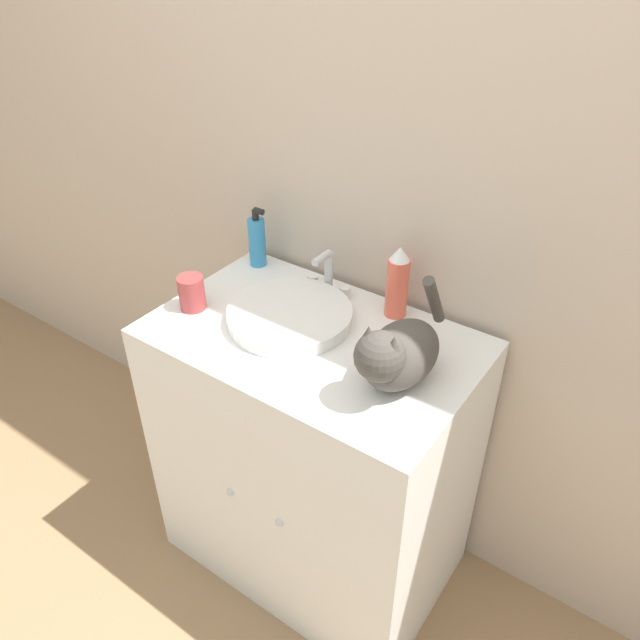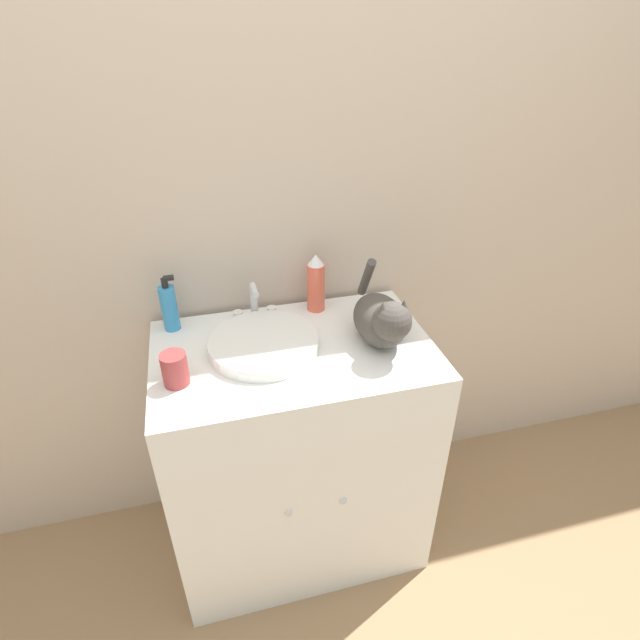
{
  "view_description": "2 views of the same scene",
  "coord_description": "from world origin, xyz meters",
  "px_view_note": "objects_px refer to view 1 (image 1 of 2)",
  "views": [
    {
      "loc": [
        0.75,
        -0.77,
        1.82
      ],
      "look_at": [
        0.05,
        0.22,
        0.98
      ],
      "focal_mm": 35.0,
      "sensor_mm": 36.0,
      "label": 1
    },
    {
      "loc": [
        -0.23,
        -0.94,
        1.75
      ],
      "look_at": [
        0.08,
        0.24,
        0.99
      ],
      "focal_mm": 28.0,
      "sensor_mm": 36.0,
      "label": 2
    }
  ],
  "objects_px": {
    "soap_bottle": "(257,241)",
    "cup": "(192,293)",
    "cat": "(397,353)",
    "spray_bottle": "(397,283)"
  },
  "relations": [
    {
      "from": "soap_bottle",
      "to": "cup",
      "type": "relative_size",
      "value": 1.97
    },
    {
      "from": "cat",
      "to": "spray_bottle",
      "type": "distance_m",
      "value": 0.28
    },
    {
      "from": "cup",
      "to": "spray_bottle",
      "type": "bearing_deg",
      "value": 31.95
    },
    {
      "from": "spray_bottle",
      "to": "soap_bottle",
      "type": "bearing_deg",
      "value": -179.64
    },
    {
      "from": "cat",
      "to": "soap_bottle",
      "type": "distance_m",
      "value": 0.66
    },
    {
      "from": "soap_bottle",
      "to": "cup",
      "type": "distance_m",
      "value": 0.29
    },
    {
      "from": "spray_bottle",
      "to": "cup",
      "type": "bearing_deg",
      "value": -148.05
    },
    {
      "from": "soap_bottle",
      "to": "cat",
      "type": "bearing_deg",
      "value": -21.84
    },
    {
      "from": "cat",
      "to": "cup",
      "type": "xyz_separation_m",
      "value": [
        -0.6,
        -0.04,
        -0.04
      ]
    },
    {
      "from": "cat",
      "to": "cup",
      "type": "height_order",
      "value": "cat"
    }
  ]
}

